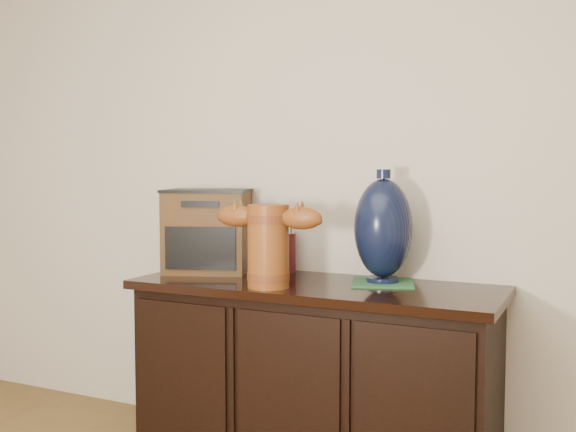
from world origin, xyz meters
The scene contains 6 objects.
sideboard centered at (0.00, 2.23, 0.39)m, with size 1.46×0.56×0.75m.
terracotta_vessel centered at (-0.12, 2.06, 0.93)m, with size 0.44×0.16×0.32m.
tv_radio centered at (-0.54, 2.30, 0.94)m, with size 0.44×0.40×0.36m.
green_mat centered at (0.25, 2.33, 0.76)m, with size 0.24×0.24×0.01m, color #295B33.
lamp_base centered at (0.25, 2.33, 0.97)m, with size 0.29×0.29×0.44m.
spray_can centered at (-0.22, 2.44, 0.85)m, with size 0.07×0.07×0.20m.
Camera 1 is at (1.04, -0.21, 1.21)m, focal length 42.00 mm.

